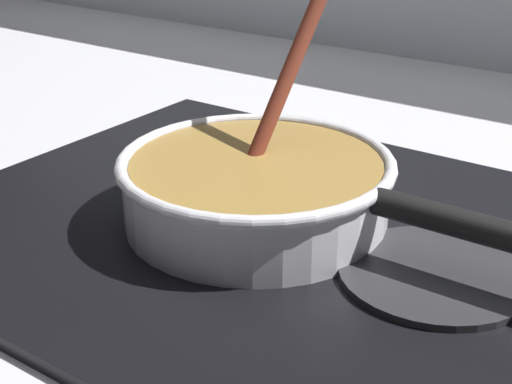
{
  "coord_description": "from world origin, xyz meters",
  "views": [
    {
      "loc": [
        0.36,
        -0.35,
        0.31
      ],
      "look_at": [
        0.03,
        0.13,
        0.04
      ],
      "focal_mm": 52.34,
      "sensor_mm": 36.0,
      "label": 1
    }
  ],
  "objects": [
    {
      "name": "ground",
      "position": [
        0.0,
        0.0,
        -0.02
      ],
      "size": [
        2.4,
        1.6,
        0.04
      ],
      "primitive_type": "cube",
      "color": "#B7B7BC"
    },
    {
      "name": "hob_plate",
      "position": [
        0.03,
        0.13,
        0.01
      ],
      "size": [
        0.56,
        0.48,
        0.01
      ],
      "primitive_type": "cube",
      "color": "black",
      "rests_on": "ground"
    },
    {
      "name": "burner_ring",
      "position": [
        0.03,
        0.13,
        0.02
      ],
      "size": [
        0.17,
        0.17,
        0.01
      ],
      "primitive_type": "torus",
      "color": "#592D0C",
      "rests_on": "hob_plate"
    },
    {
      "name": "spare_burner",
      "position": [
        0.19,
        0.13,
        0.01
      ],
      "size": [
        0.15,
        0.15,
        0.01
      ],
      "primitive_type": "cylinder",
      "color": "#262628",
      "rests_on": "hob_plate"
    },
    {
      "name": "cooking_pan",
      "position": [
        0.03,
        0.13,
        0.05
      ],
      "size": [
        0.39,
        0.26,
        0.25
      ],
      "color": "silver",
      "rests_on": "hob_plate"
    }
  ]
}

